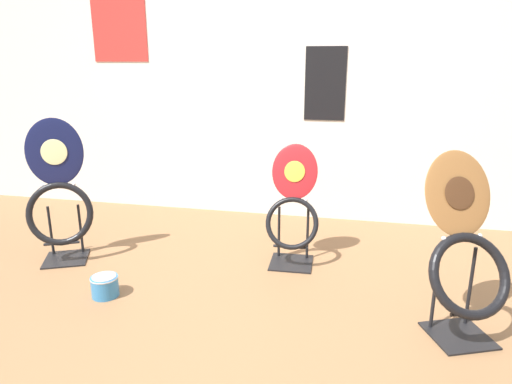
% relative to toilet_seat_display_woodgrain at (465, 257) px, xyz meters
% --- Properties ---
extents(ground_plane, '(14.00, 14.00, 0.00)m').
position_rel_toilet_seat_display_woodgrain_xyz_m(ground_plane, '(-1.18, -0.60, -0.41)').
color(ground_plane, '#8E6642').
extents(wall_back, '(8.00, 0.07, 2.60)m').
position_rel_toilet_seat_display_woodgrain_xyz_m(wall_back, '(-1.19, 1.65, 0.89)').
color(wall_back, silver).
rests_on(wall_back, ground_plane).
extents(toilet_seat_display_woodgrain, '(0.50, 0.49, 0.90)m').
position_rel_toilet_seat_display_woodgrain_xyz_m(toilet_seat_display_woodgrain, '(0.00, 0.00, 0.00)').
color(toilet_seat_display_woodgrain, black).
rests_on(toilet_seat_display_woodgrain, ground_plane).
extents(toilet_seat_display_crimson_swirl, '(0.35, 0.31, 0.79)m').
position_rel_toilet_seat_display_woodgrain_xyz_m(toilet_seat_display_crimson_swirl, '(-0.92, 0.66, -0.05)').
color(toilet_seat_display_crimson_swirl, black).
rests_on(toilet_seat_display_crimson_swirl, ground_plane).
extents(toilet_seat_display_navy_moon, '(0.45, 0.37, 0.97)m').
position_rel_toilet_seat_display_woodgrain_xyz_m(toilet_seat_display_navy_moon, '(-2.44, 0.37, 0.01)').
color(toilet_seat_display_navy_moon, black).
rests_on(toilet_seat_display_navy_moon, ground_plane).
extents(paint_can, '(0.16, 0.16, 0.12)m').
position_rel_toilet_seat_display_woodgrain_xyz_m(paint_can, '(-1.92, -0.03, -0.35)').
color(paint_can, teal).
rests_on(paint_can, ground_plane).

